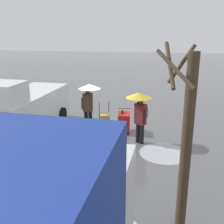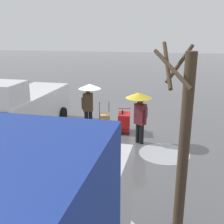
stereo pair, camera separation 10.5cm
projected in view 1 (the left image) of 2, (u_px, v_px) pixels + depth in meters
ground_plane at (107, 127)px, 13.09m from camera, size 90.00×90.00×0.00m
slush_patch_near_cluster at (165, 153)px, 10.38m from camera, size 1.91×1.91×0.01m
slush_patch_mid_street at (48, 128)px, 12.97m from camera, size 2.99×2.99×0.01m
cargo_van_parked_right at (23, 108)px, 12.11m from camera, size 2.37×5.42×2.60m
shopping_cart_vendor at (124, 120)px, 12.35m from camera, size 0.64×0.87×1.04m
hand_dolly_boxes at (105, 120)px, 12.54m from camera, size 0.69×0.82×1.32m
pedestrian_pink_side at (89, 95)px, 12.63m from camera, size 1.04×1.04×2.15m
pedestrian_black_side at (140, 106)px, 10.93m from camera, size 1.04×1.04×2.15m
bare_tree_near at (185, 141)px, 5.90m from camera, size 0.87×1.25×4.25m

